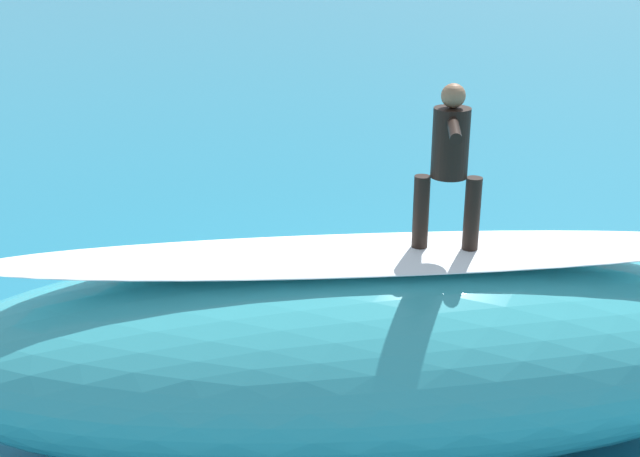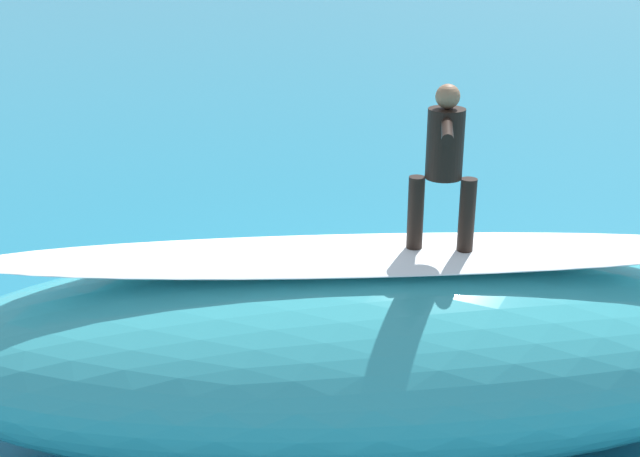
{
  "view_description": "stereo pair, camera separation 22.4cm",
  "coord_description": "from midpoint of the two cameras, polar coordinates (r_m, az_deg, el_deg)",
  "views": [
    {
      "loc": [
        -0.55,
        8.81,
        4.65
      ],
      "look_at": [
        -0.18,
        0.19,
        1.36
      ],
      "focal_mm": 45.33,
      "sensor_mm": 36.0,
      "label": 1
    },
    {
      "loc": [
        -0.77,
        8.8,
        4.65
      ],
      "look_at": [
        -0.18,
        0.19,
        1.36
      ],
      "focal_mm": 45.33,
      "sensor_mm": 36.0,
      "label": 2
    }
  ],
  "objects": [
    {
      "name": "foam_patch_mid",
      "position": [
        10.52,
        14.2,
        -5.55
      ],
      "size": [
        1.3,
        1.18,
        0.17
      ],
      "primitive_type": "ellipsoid",
      "rotation": [
        0.0,
        0.0,
        2.79
      ],
      "color": "white",
      "rests_on": "ground_plane"
    },
    {
      "name": "wave_foam_lip",
      "position": [
        7.2,
        3.95,
        -1.85
      ],
      "size": [
        7.03,
        1.89,
        0.08
      ],
      "primitive_type": "ellipsoid",
      "rotation": [
        0.0,
        0.0,
        0.13
      ],
      "color": "white",
      "rests_on": "wave_crest"
    },
    {
      "name": "surfboard_paddling",
      "position": [
        11.58,
        -4.72,
        -2.64
      ],
      "size": [
        2.38,
        1.16,
        0.09
      ],
      "primitive_type": "ellipsoid",
      "rotation": [
        0.0,
        0.0,
        0.27
      ],
      "color": "silver",
      "rests_on": "ground_plane"
    },
    {
      "name": "foam_patch_near",
      "position": [
        10.38,
        -16.46,
        -6.43
      ],
      "size": [
        0.76,
        0.92,
        0.09
      ],
      "primitive_type": "ellipsoid",
      "rotation": [
        0.0,
        0.0,
        1.88
      ],
      "color": "white",
      "rests_on": "ground_plane"
    },
    {
      "name": "surfboard_riding",
      "position": [
        7.32,
        9.26,
        -1.74
      ],
      "size": [
        2.12,
        0.59,
        0.07
      ],
      "primitive_type": "ellipsoid",
      "rotation": [
        0.0,
        0.0,
        -0.06
      ],
      "color": "#EAE5C6",
      "rests_on": "wave_crest"
    },
    {
      "name": "foam_patch_far",
      "position": [
        8.8,
        3.51,
        -10.64
      ],
      "size": [
        1.16,
        1.07,
        0.12
      ],
      "primitive_type": "ellipsoid",
      "rotation": [
        0.0,
        0.0,
        0.61
      ],
      "color": "white",
      "rests_on": "ground_plane"
    },
    {
      "name": "ground_plane",
      "position": [
        9.98,
        -0.29,
        -6.91
      ],
      "size": [
        120.0,
        120.0,
        0.0
      ],
      "primitive_type": "plane",
      "color": "teal"
    },
    {
      "name": "surfer_riding",
      "position": [
        7.03,
        9.68,
        5.05
      ],
      "size": [
        0.59,
        1.41,
        1.48
      ],
      "rotation": [
        0.0,
        0.0,
        -0.06
      ],
      "color": "black",
      "rests_on": "surfboard_riding"
    },
    {
      "name": "wave_crest",
      "position": [
        7.62,
        3.77,
        -8.52
      ],
      "size": [
        8.49,
        3.89,
        1.84
      ],
      "primitive_type": "ellipsoid",
      "rotation": [
        0.0,
        0.0,
        0.13
      ],
      "color": "teal",
      "rests_on": "ground_plane"
    },
    {
      "name": "surfer_paddling",
      "position": [
        11.53,
        -4.15,
        -1.82
      ],
      "size": [
        1.58,
        0.65,
        0.29
      ],
      "rotation": [
        0.0,
        0.0,
        0.27
      ],
      "color": "black",
      "rests_on": "surfboard_paddling"
    }
  ]
}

